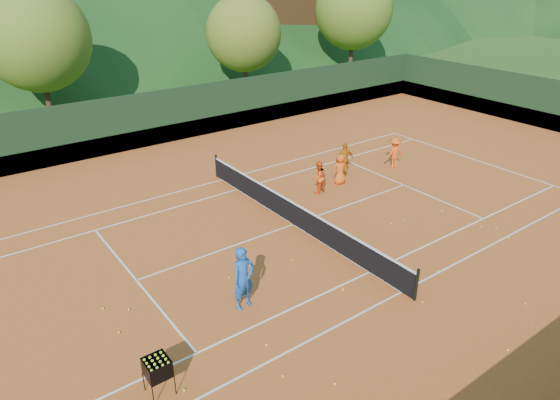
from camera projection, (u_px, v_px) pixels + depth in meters
ground at (294, 225)px, 19.47m from camera, size 400.00×400.00×0.00m
clay_court at (294, 225)px, 19.46m from camera, size 40.00×24.00×0.02m
coach at (243, 278)px, 14.40m from camera, size 0.78×0.57×2.00m
student_a at (318, 177)px, 21.81m from camera, size 0.79×0.65×1.50m
student_b at (345, 159)px, 23.58m from camera, size 1.02×0.58×1.64m
student_c at (340, 169)px, 22.73m from camera, size 0.79×0.62×1.43m
student_d at (394, 153)px, 24.50m from camera, size 1.07×0.70×1.55m
tennis_ball_0 at (103, 308)px, 14.69m from camera, size 0.07×0.07×0.07m
tennis_ball_1 at (119, 332)px, 13.74m from camera, size 0.07×0.07×0.07m
tennis_ball_2 at (250, 265)px, 16.77m from camera, size 0.07×0.07×0.07m
tennis_ball_3 at (292, 260)px, 17.09m from camera, size 0.07×0.07×0.07m
tennis_ball_4 at (335, 384)px, 12.07m from camera, size 0.07×0.07×0.07m
tennis_ball_5 at (404, 220)px, 19.71m from camera, size 0.07×0.07×0.07m
tennis_ball_6 at (343, 289)px, 15.54m from camera, size 0.07×0.07×0.07m
tennis_ball_7 at (442, 211)px, 20.43m from camera, size 0.07×0.07×0.07m
tennis_ball_10 at (509, 238)px, 18.44m from camera, size 0.07×0.07×0.07m
tennis_ball_11 at (481, 227)px, 19.21m from camera, size 0.07×0.07×0.07m
tennis_ball_12 at (184, 390)px, 11.89m from camera, size 0.07×0.07×0.07m
tennis_ball_13 at (423, 302)px, 14.96m from camera, size 0.07×0.07×0.07m
tennis_ball_14 at (438, 271)px, 16.47m from camera, size 0.07×0.07×0.07m
tennis_ball_15 at (392, 224)px, 19.44m from camera, size 0.07×0.07×0.07m
tennis_ball_17 at (283, 376)px, 12.29m from camera, size 0.07×0.07×0.07m
tennis_ball_18 at (129, 310)px, 14.64m from camera, size 0.07×0.07×0.07m
tennis_ball_19 at (267, 345)px, 13.29m from camera, size 0.07×0.07×0.07m
tennis_ball_20 at (507, 350)px, 13.12m from camera, size 0.07×0.07×0.07m
tennis_ball_21 at (229, 278)px, 16.11m from camera, size 0.07×0.07×0.07m
tennis_ball_22 at (525, 303)px, 14.90m from camera, size 0.07×0.07×0.07m
tennis_ball_23 at (496, 229)px, 19.08m from camera, size 0.07×0.07×0.07m
court_lines at (294, 224)px, 19.46m from camera, size 23.83×11.03×0.00m
tennis_net at (294, 213)px, 19.24m from camera, size 0.10×12.07×1.10m
perimeter_fence at (294, 195)px, 18.92m from camera, size 40.40×24.24×3.00m
ball_hopper at (157, 368)px, 11.56m from camera, size 0.57×0.57×1.00m
chalet_mid at (117, 14)px, 45.23m from camera, size 12.65×8.82×11.45m
chalet_right at (269, 6)px, 49.69m from camera, size 11.50×8.82×11.91m
tree_b at (36, 38)px, 29.62m from camera, size 6.40×6.40×8.40m
tree_c at (244, 33)px, 36.66m from camera, size 5.60×5.60×7.35m
tree_d at (354, 10)px, 43.37m from camera, size 6.80×6.80×8.93m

